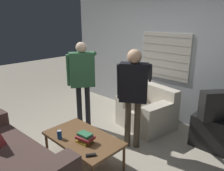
{
  "coord_description": "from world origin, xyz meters",
  "views": [
    {
      "loc": [
        2.32,
        -1.95,
        2.09
      ],
      "look_at": [
        -0.07,
        0.57,
        1.0
      ],
      "focal_mm": 35.0,
      "sensor_mm": 36.0,
      "label": 1
    }
  ],
  "objects_px": {
    "person_left_standing": "(82,75)",
    "person_right_standing": "(134,87)",
    "book_stack": "(85,138)",
    "coffee_table": "(83,140)",
    "spare_remote": "(91,155)",
    "armchair_beige": "(148,111)",
    "soda_can": "(59,135)"
  },
  "relations": [
    {
      "from": "person_left_standing",
      "to": "book_stack",
      "type": "bearing_deg",
      "value": -94.83
    },
    {
      "from": "person_right_standing",
      "to": "soda_can",
      "type": "relative_size",
      "value": 13.01
    },
    {
      "from": "person_left_standing",
      "to": "person_right_standing",
      "type": "xyz_separation_m",
      "value": [
        1.12,
        0.12,
        -0.02
      ]
    },
    {
      "from": "person_right_standing",
      "to": "book_stack",
      "type": "xyz_separation_m",
      "value": [
        -0.11,
        -0.92,
        -0.54
      ]
    },
    {
      "from": "armchair_beige",
      "to": "person_left_standing",
      "type": "height_order",
      "value": "person_left_standing"
    },
    {
      "from": "coffee_table",
      "to": "person_right_standing",
      "type": "xyz_separation_m",
      "value": [
        0.23,
        0.86,
        0.64
      ]
    },
    {
      "from": "person_left_standing",
      "to": "book_stack",
      "type": "distance_m",
      "value": 1.41
    },
    {
      "from": "armchair_beige",
      "to": "person_left_standing",
      "type": "relative_size",
      "value": 0.64
    },
    {
      "from": "book_stack",
      "to": "person_right_standing",
      "type": "bearing_deg",
      "value": 83.34
    },
    {
      "from": "coffee_table",
      "to": "person_right_standing",
      "type": "relative_size",
      "value": 0.7
    },
    {
      "from": "spare_remote",
      "to": "person_right_standing",
      "type": "bearing_deg",
      "value": 134.66
    },
    {
      "from": "coffee_table",
      "to": "person_right_standing",
      "type": "bearing_deg",
      "value": 75.06
    },
    {
      "from": "soda_can",
      "to": "spare_remote",
      "type": "distance_m",
      "value": 0.64
    },
    {
      "from": "armchair_beige",
      "to": "book_stack",
      "type": "distance_m",
      "value": 1.71
    },
    {
      "from": "coffee_table",
      "to": "soda_can",
      "type": "xyz_separation_m",
      "value": [
        -0.22,
        -0.25,
        0.1
      ]
    },
    {
      "from": "armchair_beige",
      "to": "soda_can",
      "type": "relative_size",
      "value": 8.5
    },
    {
      "from": "coffee_table",
      "to": "soda_can",
      "type": "relative_size",
      "value": 9.17
    },
    {
      "from": "person_right_standing",
      "to": "spare_remote",
      "type": "bearing_deg",
      "value": -112.14
    },
    {
      "from": "book_stack",
      "to": "spare_remote",
      "type": "relative_size",
      "value": 1.99
    },
    {
      "from": "book_stack",
      "to": "soda_can",
      "type": "relative_size",
      "value": 2.05
    },
    {
      "from": "person_left_standing",
      "to": "spare_remote",
      "type": "height_order",
      "value": "person_left_standing"
    },
    {
      "from": "armchair_beige",
      "to": "person_left_standing",
      "type": "xyz_separation_m",
      "value": [
        -0.9,
        -0.9,
        0.75
      ]
    },
    {
      "from": "soda_can",
      "to": "person_right_standing",
      "type": "bearing_deg",
      "value": 68.13
    },
    {
      "from": "person_right_standing",
      "to": "spare_remote",
      "type": "xyz_separation_m",
      "value": [
        0.19,
        -1.07,
        -0.6
      ]
    },
    {
      "from": "armchair_beige",
      "to": "coffee_table",
      "type": "distance_m",
      "value": 1.64
    },
    {
      "from": "coffee_table",
      "to": "spare_remote",
      "type": "relative_size",
      "value": 8.91
    },
    {
      "from": "person_left_standing",
      "to": "soda_can",
      "type": "xyz_separation_m",
      "value": [
        0.67,
        -0.99,
        -0.57
      ]
    },
    {
      "from": "armchair_beige",
      "to": "person_right_standing",
      "type": "height_order",
      "value": "person_right_standing"
    },
    {
      "from": "coffee_table",
      "to": "book_stack",
      "type": "xyz_separation_m",
      "value": [
        0.12,
        -0.06,
        0.1
      ]
    },
    {
      "from": "spare_remote",
      "to": "armchair_beige",
      "type": "bearing_deg",
      "value": 137.18
    },
    {
      "from": "coffee_table",
      "to": "person_right_standing",
      "type": "distance_m",
      "value": 1.1
    },
    {
      "from": "armchair_beige",
      "to": "soda_can",
      "type": "xyz_separation_m",
      "value": [
        -0.22,
        -1.89,
        0.18
      ]
    }
  ]
}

